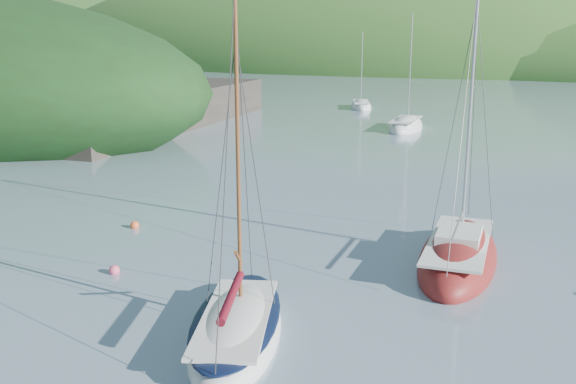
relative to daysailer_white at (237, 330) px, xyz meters
The scene contains 7 objects.
ground 2.18m from the daysailer_white, 154.19° to the right, with size 700.00×700.00×0.00m, color gray.
shoreline_hills 171.88m from the daysailer_white, 93.87° to the left, with size 690.00×135.00×56.00m.
daysailer_white is the anchor object (origin of this frame).
sloop_red 10.12m from the daysailer_white, 65.32° to the left, with size 3.94×8.63×12.32m.
distant_sloop_a 43.95m from the daysailer_white, 101.44° to the left, with size 3.83×8.26×11.37m.
distant_sloop_c 60.39m from the daysailer_white, 108.16° to the left, with size 4.99×7.14×9.65m.
mooring_buoys 4.28m from the daysailer_white, 106.03° to the left, with size 19.64×8.30×0.47m.
Camera 1 is at (11.30, -13.53, 8.62)m, focal length 40.00 mm.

